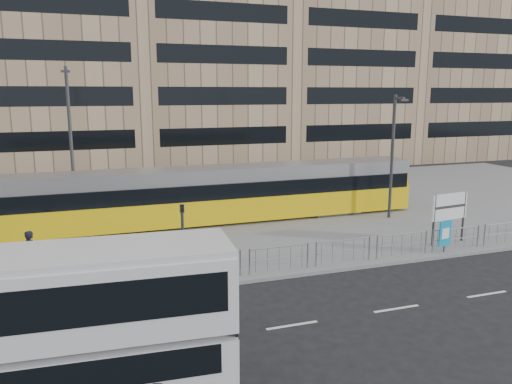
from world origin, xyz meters
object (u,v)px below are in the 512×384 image
object	(u,v)px
traffic_light_west	(183,232)
lamp_post_east	(393,151)
tram	(193,196)
lamp_post_west	(71,142)
station_sign	(450,209)
pedestrian	(31,254)
double_decker_bus	(26,327)
ad_panel	(445,234)

from	to	relation	value
traffic_light_west	lamp_post_east	size ratio (longest dim) A/B	0.43
tram	lamp_post_west	distance (m)	7.17
station_sign	lamp_post_east	xyz separation A→B (m)	(0.23, 5.37, 2.24)
pedestrian	traffic_light_west	size ratio (longest dim) A/B	0.62
station_sign	traffic_light_west	size ratio (longest dim) A/B	0.81
pedestrian	traffic_light_west	xyz separation A→B (m)	(5.75, -2.34, 1.01)
tram	traffic_light_west	world-z (taller)	tram
double_decker_bus	tram	distance (m)	16.91
lamp_post_east	pedestrian	bearing A→B (deg)	-169.00
station_sign	lamp_post_west	distance (m)	19.95
station_sign	traffic_light_west	bearing A→B (deg)	176.33
station_sign	ad_panel	distance (m)	1.78
station_sign	lamp_post_west	world-z (taller)	lamp_post_west
double_decker_bus	lamp_post_west	distance (m)	16.90
double_decker_bus	traffic_light_west	bearing A→B (deg)	57.45
pedestrian	lamp_post_east	size ratio (longest dim) A/B	0.27
pedestrian	lamp_post_east	bearing A→B (deg)	-102.37
ad_panel	traffic_light_west	xyz separation A→B (m)	(-12.24, 0.39, 1.09)
pedestrian	lamp_post_west	xyz separation A→B (m)	(1.59, 7.50, 3.77)
ad_panel	traffic_light_west	bearing A→B (deg)	164.87
tram	pedestrian	distance (m)	10.06
lamp_post_west	pedestrian	bearing A→B (deg)	-101.99
lamp_post_west	lamp_post_east	size ratio (longest dim) A/B	1.20
double_decker_bus	pedestrian	distance (m)	9.23
station_sign	lamp_post_west	xyz separation A→B (m)	(-17.49, 9.12, 2.99)
ad_panel	pedestrian	bearing A→B (deg)	158.05
traffic_light_west	lamp_post_east	world-z (taller)	lamp_post_east
tram	station_sign	size ratio (longest dim) A/B	10.73
double_decker_bus	ad_panel	size ratio (longest dim) A/B	6.51
double_decker_bus	tram	size ratio (longest dim) A/B	0.36
ad_panel	lamp_post_west	xyz separation A→B (m)	(-16.40, 10.23, 3.85)
pedestrian	station_sign	bearing A→B (deg)	-118.22
ad_panel	lamp_post_west	bearing A→B (deg)	134.72
double_decker_bus	station_sign	size ratio (longest dim) A/B	3.90
tram	station_sign	distance (m)	13.63
tram	pedestrian	bearing A→B (deg)	-142.16
lamp_post_west	traffic_light_west	bearing A→B (deg)	-67.12
lamp_post_west	station_sign	bearing A→B (deg)	-27.54
ad_panel	lamp_post_east	distance (m)	7.31
traffic_light_west	lamp_post_east	xyz separation A→B (m)	(13.57, 6.10, 2.01)
tram	traffic_light_west	distance (m)	8.80
tram	traffic_light_west	size ratio (longest dim) A/B	8.74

